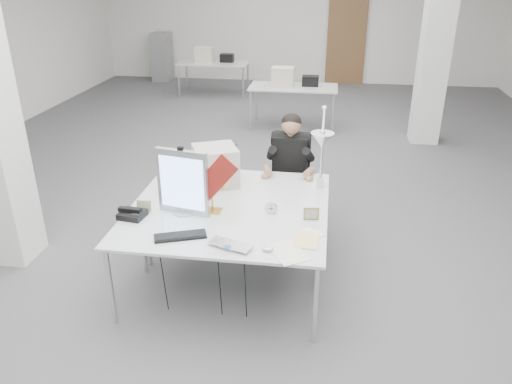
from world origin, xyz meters
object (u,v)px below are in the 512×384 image
monitor (183,182)px  beige_monitor (216,166)px  office_chair (290,185)px  architect_lamp (322,155)px  desk_main (219,231)px  seated_person (290,153)px  desk_phone (132,215)px  laptop (227,248)px  bankers_lamp (212,196)px

monitor → beige_monitor: size_ratio=1.44×
office_chair → architect_lamp: architect_lamp is taller
office_chair → beige_monitor: bearing=-133.1°
desk_main → seated_person: bearing=73.2°
monitor → desk_phone: (-0.43, -0.16, -0.27)m
beige_monitor → architect_lamp: bearing=-33.2°
seated_person → desk_main: bearing=-103.5°
desk_main → beige_monitor: (-0.23, 0.94, 0.21)m
desk_main → beige_monitor: size_ratio=4.37×
laptop → bankers_lamp: 0.70m
laptop → bankers_lamp: (-0.26, 0.64, 0.14)m
desk_main → office_chair: 1.69m
desk_main → monitor: monitor is taller
desk_phone → seated_person: bearing=57.2°
desk_main → architect_lamp: size_ratio=2.12×
office_chair → monitor: bearing=-118.8°
monitor → laptop: bearing=-37.2°
desk_phone → laptop: bearing=-15.8°
bankers_lamp → beige_monitor: bearing=117.5°
seated_person → bankers_lamp: seated_person is taller
seated_person → desk_phone: 1.93m
desk_main → desk_phone: 0.81m
desk_main → monitor: size_ratio=3.03×
office_chair → desk_phone: 1.98m
laptop → bankers_lamp: bearing=130.7°
seated_person → monitor: 1.55m
office_chair → beige_monitor: 1.07m
desk_main → office_chair: (0.47, 1.61, -0.24)m
seated_person → beige_monitor: bearing=-135.3°
monitor → desk_phone: monitor is taller
desk_phone → beige_monitor: 1.02m
office_chair → seated_person: 0.40m
monitor → seated_person: bearing=68.4°
desk_main → beige_monitor: beige_monitor is taller
desk_main → bankers_lamp: (-0.13, 0.32, 0.17)m
laptop → bankers_lamp: bankers_lamp is taller
office_chair → architect_lamp: (0.34, -0.83, 0.68)m
laptop → bankers_lamp: size_ratio=1.15×
beige_monitor → monitor: bearing=-125.9°
office_chair → laptop: (-0.33, -1.92, 0.27)m
laptop → desk_main: bearing=131.8°
monitor → beige_monitor: monitor is taller
desk_main → laptop: bearing=-66.6°
monitor → bankers_lamp: 0.29m
office_chair → desk_main: bearing=-103.0°
desk_main → desk_phone: (-0.80, 0.11, 0.04)m
bankers_lamp → desk_phone: bankers_lamp is taller
office_chair → bankers_lamp: bearing=-111.6°
monitor → beige_monitor: bearing=89.8°
bankers_lamp → architect_lamp: architect_lamp is taller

